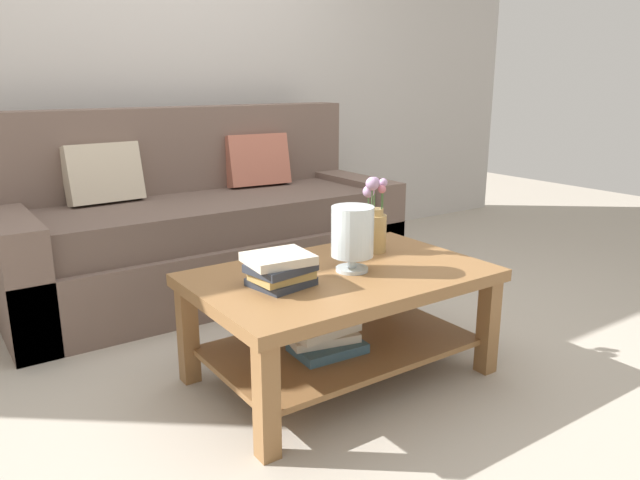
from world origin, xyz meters
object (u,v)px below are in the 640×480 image
object	(u,v)px
couch	(203,229)
glass_hurricane_vase	(352,234)
coffee_table	(339,303)
flower_pitcher	(375,222)
book_stack_main	(280,270)

from	to	relation	value
couch	glass_hurricane_vase	distance (m)	1.40
couch	coffee_table	bearing A→B (deg)	-90.31
couch	coffee_table	world-z (taller)	couch
couch	flower_pitcher	bearing A→B (deg)	-76.18
flower_pitcher	glass_hurricane_vase	bearing A→B (deg)	-146.75
couch	flower_pitcher	world-z (taller)	couch
glass_hurricane_vase	flower_pitcher	bearing A→B (deg)	33.25
coffee_table	glass_hurricane_vase	xyz separation A→B (m)	(0.05, -0.02, 0.29)
couch	book_stack_main	size ratio (longest dim) A/B	8.78
couch	book_stack_main	bearing A→B (deg)	-102.06
coffee_table	glass_hurricane_vase	distance (m)	0.30
coffee_table	flower_pitcher	xyz separation A→B (m)	(0.31, 0.15, 0.27)
glass_hurricane_vase	flower_pitcher	xyz separation A→B (m)	(0.25, 0.17, -0.02)
couch	glass_hurricane_vase	bearing A→B (deg)	-88.19
coffee_table	flower_pitcher	bearing A→B (deg)	26.31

